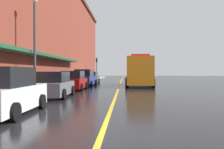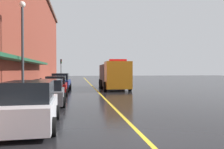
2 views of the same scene
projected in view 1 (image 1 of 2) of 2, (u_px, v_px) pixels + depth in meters
name	position (u px, v px, depth m)	size (l,w,h in m)	color
ground_plane	(120.00, 83.00, 31.29)	(112.00, 112.00, 0.00)	black
sidewalk_left	(75.00, 83.00, 31.64)	(2.40, 70.00, 0.15)	#9E9B93
lane_center_stripe	(120.00, 83.00, 31.29)	(0.16, 70.00, 0.01)	gold
brick_building_left	(15.00, 26.00, 30.97)	(14.68, 64.00, 15.36)	maroon
parked_car_0	(6.00, 93.00, 8.76)	(2.11, 4.33, 1.80)	silver
parked_car_1	(53.00, 85.00, 14.56)	(2.22, 4.20, 1.63)	#595B60
parked_car_2	(74.00, 81.00, 20.49)	(2.06, 4.25, 1.69)	maroon
parked_car_3	(85.00, 78.00, 25.66)	(2.21, 4.67, 1.86)	navy
parked_car_4	(91.00, 78.00, 30.94)	(2.03, 4.19, 1.60)	#2D5133
utility_truck	(139.00, 72.00, 26.20)	(3.12, 9.55, 3.35)	orange
parking_meter_1	(23.00, 81.00, 13.43)	(0.14, 0.18, 1.33)	#4C4C51
parking_meter_2	(60.00, 78.00, 21.05)	(0.14, 0.18, 1.33)	#4C4C51
street_lamp_left	(35.00, 33.00, 16.77)	(0.44, 0.44, 6.94)	#33383D
traffic_light_near	(97.00, 64.00, 48.23)	(0.38, 0.36, 4.30)	#232326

